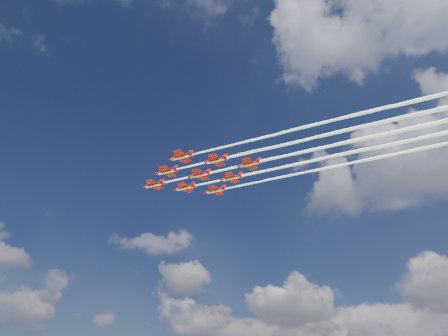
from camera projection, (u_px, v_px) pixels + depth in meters
The scene contains 8 objects.
jet_lead at pixel (349, 142), 138.23m from camera, with size 145.92×42.90×2.41m.
jet_row2_port at pixel (378, 123), 129.50m from camera, with size 145.92×42.90×2.41m.
jet_row2_starb at pixel (383, 146), 140.27m from camera, with size 145.92×42.90×2.41m.
jet_row3_port at pixel (410, 102), 120.77m from camera, with size 145.92×42.90×2.41m.
jet_row3_centre at pixel (413, 128), 131.53m from camera, with size 145.92×42.90×2.41m.
jet_row3_starb at pixel (416, 150), 142.30m from camera, with size 145.92×42.90×2.41m.
jet_row4_port at pixel (448, 107), 122.80m from camera, with size 145.92×42.90×2.41m.
jet_row4_starb at pixel (448, 132), 133.57m from camera, with size 145.92×42.90×2.41m.
Camera 1 is at (91.72, -99.47, 9.25)m, focal length 35.00 mm.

